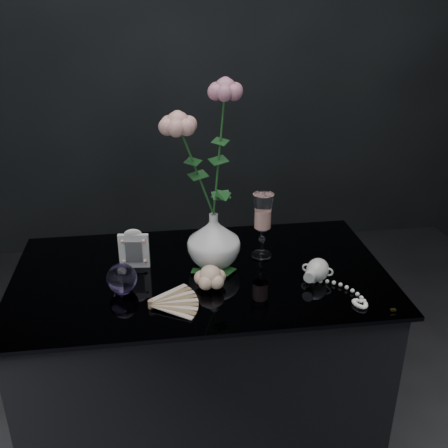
{
  "coord_description": "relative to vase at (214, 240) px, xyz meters",
  "views": [
    {
      "loc": [
        -0.11,
        -1.23,
        1.51
      ],
      "look_at": [
        0.06,
        0.02,
        0.92
      ],
      "focal_mm": 42.0,
      "sensor_mm": 36.0,
      "label": 1
    }
  ],
  "objects": [
    {
      "name": "roses",
      "position": [
        -0.02,
        0.0,
        0.27
      ],
      "size": [
        0.21,
        0.12,
        0.42
      ],
      "color": "#E39D92",
      "rests_on": "vase"
    },
    {
      "name": "loose_rose",
      "position": [
        -0.02,
        -0.12,
        -0.05
      ],
      "size": [
        0.2,
        0.22,
        0.06
      ],
      "primitive_type": null,
      "rotation": [
        0.0,
        0.0,
        0.32
      ],
      "color": "beige",
      "rests_on": "table"
    },
    {
      "name": "vase",
      "position": [
        0.0,
        0.0,
        0.0
      ],
      "size": [
        0.2,
        0.2,
        0.16
      ],
      "primitive_type": "imported",
      "rotation": [
        0.0,
        0.0,
        0.38
      ],
      "color": "white",
      "rests_on": "table"
    },
    {
      "name": "paperweight",
      "position": [
        -0.26,
        -0.11,
        -0.04
      ],
      "size": [
        0.1,
        0.1,
        0.08
      ],
      "primitive_type": null,
      "rotation": [
        0.0,
        0.0,
        -0.25
      ],
      "color": "#9177C1",
      "rests_on": "table"
    },
    {
      "name": "pearl_jar",
      "position": [
        0.27,
        -0.12,
        -0.05
      ],
      "size": [
        0.3,
        0.3,
        0.06
      ],
      "primitive_type": null,
      "rotation": [
        0.0,
        0.0,
        -0.52
      ],
      "color": "silver",
      "rests_on": "table"
    },
    {
      "name": "wine_glass",
      "position": [
        0.15,
        0.03,
        0.02
      ],
      "size": [
        0.08,
        0.08,
        0.2
      ],
      "primitive_type": null,
      "rotation": [
        0.0,
        0.0,
        -0.27
      ],
      "color": "white",
      "rests_on": "table"
    },
    {
      "name": "paper_fan",
      "position": [
        -0.18,
        -0.2,
        -0.07
      ],
      "size": [
        0.27,
        0.22,
        0.03
      ],
      "primitive_type": null,
      "rotation": [
        0.0,
        0.0,
        -0.14
      ],
      "color": "#EFE9BF",
      "rests_on": "table"
    },
    {
      "name": "picture_frame",
      "position": [
        -0.23,
        0.02,
        -0.02
      ],
      "size": [
        0.1,
        0.08,
        0.12
      ],
      "primitive_type": null,
      "rotation": [
        0.0,
        0.0,
        -0.12
      ],
      "color": "white",
      "rests_on": "table"
    },
    {
      "name": "table",
      "position": [
        -0.04,
        -0.04,
        -0.46
      ],
      "size": [
        1.05,
        0.58,
        0.76
      ],
      "color": "black",
      "rests_on": "ground"
    }
  ]
}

